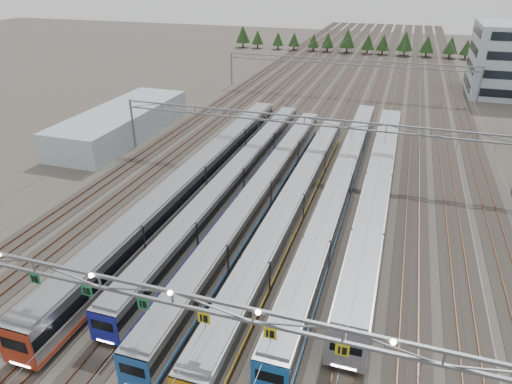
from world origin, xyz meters
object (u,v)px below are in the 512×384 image
(train_a, at_px, (195,179))
(train_e, at_px, (341,185))
(train_c, at_px, (261,192))
(train_d, at_px, (292,205))
(gantry_near, at_px, (171,301))
(gantry_mid, at_px, (304,127))
(train_f, at_px, (377,187))
(train_b, at_px, (234,178))
(west_shed, at_px, (122,123))
(gantry_far, at_px, (347,66))

(train_a, distance_m, train_e, 18.59)
(train_c, distance_m, train_d, 5.03)
(train_c, relative_size, gantry_near, 1.04)
(train_d, bearing_deg, gantry_mid, 98.26)
(train_f, bearing_deg, train_d, -140.42)
(train_b, distance_m, train_f, 18.15)
(train_a, relative_size, train_e, 0.95)
(train_f, relative_size, west_shed, 1.88)
(train_e, distance_m, gantry_far, 53.72)
(train_c, bearing_deg, gantry_far, 87.79)
(train_a, height_order, train_c, train_a)
(train_a, bearing_deg, west_shed, 141.81)
(gantry_near, bearing_deg, train_f, 70.59)
(gantry_mid, relative_size, gantry_far, 1.00)
(gantry_far, height_order, west_shed, gantry_far)
(train_f, relative_size, gantry_mid, 1.00)
(train_d, height_order, west_shed, west_shed)
(train_b, bearing_deg, train_e, 9.46)
(gantry_near, bearing_deg, gantry_far, 89.97)
(train_f, bearing_deg, gantry_far, 101.97)
(train_d, distance_m, gantry_near, 25.24)
(train_a, bearing_deg, train_c, -3.11)
(train_c, bearing_deg, west_shed, 150.21)
(train_d, xyz_separation_m, train_e, (4.50, 7.37, -0.05))
(gantry_mid, distance_m, gantry_far, 45.00)
(train_e, bearing_deg, gantry_near, -101.99)
(train_c, height_order, gantry_far, gantry_far)
(train_b, relative_size, gantry_near, 1.03)
(train_c, height_order, train_d, train_d)
(train_d, relative_size, train_e, 0.86)
(gantry_mid, height_order, gantry_far, same)
(train_b, distance_m, gantry_near, 30.93)
(train_a, height_order, gantry_mid, gantry_mid)
(gantry_far, relative_size, west_shed, 1.88)
(train_b, relative_size, gantry_mid, 1.03)
(train_e, distance_m, gantry_mid, 11.43)
(gantry_far, bearing_deg, train_e, -82.76)
(train_f, distance_m, gantry_near, 34.34)
(train_d, height_order, gantry_mid, gantry_mid)
(gantry_near, relative_size, gantry_mid, 1.00)
(train_f, height_order, gantry_mid, gantry_mid)
(train_c, bearing_deg, train_b, 147.45)
(train_d, distance_m, gantry_far, 60.69)
(train_d, relative_size, gantry_mid, 0.98)
(train_c, distance_m, west_shed, 35.49)
(train_d, bearing_deg, train_c, 153.41)
(west_shed, bearing_deg, gantry_far, 50.86)
(west_shed, bearing_deg, train_f, -15.69)
(train_a, distance_m, gantry_near, 29.96)
(train_c, xyz_separation_m, gantry_mid, (2.25, 13.24, 4.40))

